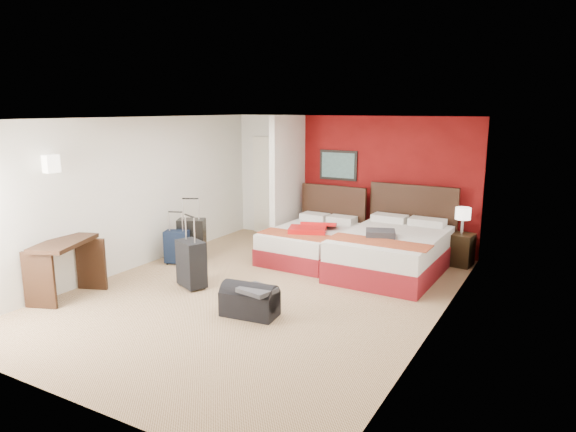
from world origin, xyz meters
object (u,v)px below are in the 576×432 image
Objects in this scene: bed_left at (311,244)px; duffel_bag at (250,302)px; suitcase_navy at (177,248)px; desk at (66,270)px; nightstand at (460,250)px; table_lamp at (463,221)px; suitcase_charcoal at (191,265)px; red_suitcase_open at (313,228)px; suitcase_black at (192,240)px; bed_right at (392,253)px.

bed_left is 2.54× the size of duffel_bag.
desk reaches higher than suitcase_navy.
suitcase_navy is (-4.29, -2.29, -0.00)m from nightstand.
table_lamp is 0.66× the size of suitcase_charcoal.
nightstand is at bearing 2.41° from red_suitcase_open.
suitcase_black is (-4.23, -1.95, 0.07)m from nightstand.
table_lamp reaches higher than bed_right.
suitcase_black reaches higher than bed_left.
bed_right is 3.04× the size of duffel_bag.
nightstand is 6.25m from desk.
desk is at bearing -119.88° from bed_left.
suitcase_black is at bearing 138.23° from duffel_bag.
duffel_bag is (-1.03, -2.63, -0.15)m from bed_right.
red_suitcase_open is 2.35m from suitcase_charcoal.
suitcase_black is (-4.23, -1.95, -0.43)m from table_lamp.
suitcase_charcoal reaches higher than red_suitcase_open.
bed_right is at bearing -127.11° from nightstand.
nightstand is 4.86m from suitcase_navy.
desk is at bearing -112.39° from suitcase_charcoal.
table_lamp reaches higher than suitcase_navy.
suitcase_charcoal is at bearing 154.25° from duffel_bag.
suitcase_charcoal is at bearing -109.67° from bed_left.
desk is at bearing -123.83° from suitcase_black.
table_lamp reaches higher than suitcase_black.
bed_right is 2.82m from duffel_bag.
bed_right reaches higher than duffel_bag.
desk is (-2.21, -3.33, -0.18)m from red_suitcase_open.
bed_right reaches higher than nightstand.
table_lamp is 4.88m from suitcase_navy.
duffel_bag is 2.70m from desk.
table_lamp is at bearing 47.94° from bed_right.
nightstand is 0.81× the size of suitcase_charcoal.
bed_left is 4.00× the size of table_lamp.
desk is at bearing -144.33° from red_suitcase_open.
nightstand is at bearing 47.94° from bed_right.
bed_right is 1.39m from table_lamp.
desk reaches higher than duffel_bag.
table_lamp is at bearing 21.96° from bed_left.
suitcase_black is 2.82m from duffel_bag.
table_lamp reaches higher than desk.
suitcase_black reaches higher than bed_right.
desk is (-0.29, -2.36, 0.07)m from suitcase_black.
bed_left is at bearing 3.56° from suitcase_black.
red_suitcase_open is 2.16m from suitcase_black.
bed_right is at bearing 0.98° from suitcase_navy.
nightstand is (0.90, 0.95, -0.05)m from bed_right.
red_suitcase_open is 2.65m from duffel_bag.
bed_left is at bearing 93.66° from duffel_bag.
suitcase_black is at bearing 60.12° from suitcase_navy.
nightstand reaches higher than suitcase_navy.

